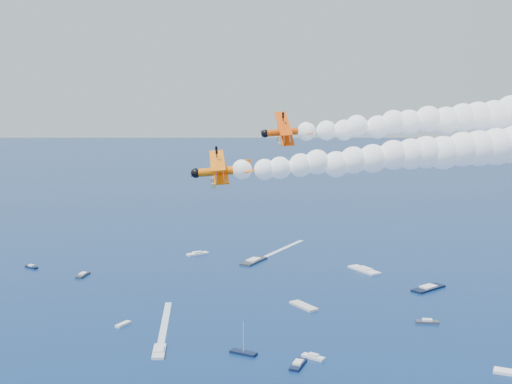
# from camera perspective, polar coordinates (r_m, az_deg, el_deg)

# --- Properties ---
(biplane_lead) EXTENTS (9.29, 11.12, 8.32)m
(biplane_lead) POSITION_cam_1_polar(r_m,az_deg,el_deg) (101.56, 2.63, 5.06)
(biplane_lead) COLOR #DA4304
(biplane_trail) EXTENTS (10.62, 12.17, 8.08)m
(biplane_trail) POSITION_cam_1_polar(r_m,az_deg,el_deg) (94.66, -2.82, 1.77)
(biplane_trail) COLOR #FF6D05
(smoke_trail_lead) EXTENTS (70.85, 33.94, 12.40)m
(smoke_trail_lead) POSITION_cam_1_polar(r_m,az_deg,el_deg) (110.53, 20.66, 6.17)
(smoke_trail_lead) COLOR white
(smoke_trail_trail) EXTENTS (70.93, 35.81, 12.40)m
(smoke_trail_trail) POSITION_cam_1_polar(r_m,az_deg,el_deg) (101.35, 16.92, 3.35)
(smoke_trail_trail) COLOR white
(spectator_boats) EXTENTS (218.95, 169.45, 0.70)m
(spectator_boats) POSITION_cam_1_polar(r_m,az_deg,el_deg) (212.22, 6.59, -10.19)
(spectator_boats) COLOR white
(spectator_boats) RESTS_ON ground
(boat_wakes) EXTENTS (130.65, 204.04, 0.04)m
(boat_wakes) POSITION_cam_1_polar(r_m,az_deg,el_deg) (193.16, 3.89, -12.17)
(boat_wakes) COLOR white
(boat_wakes) RESTS_ON ground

